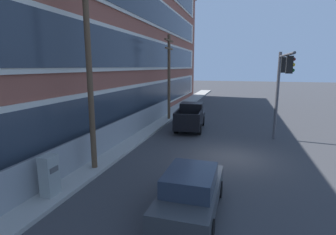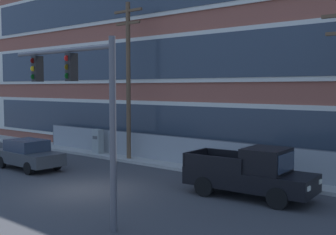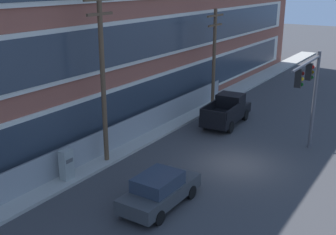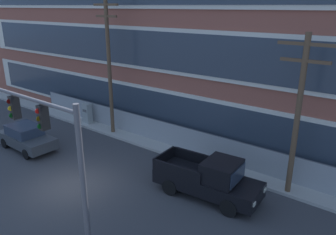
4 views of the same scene
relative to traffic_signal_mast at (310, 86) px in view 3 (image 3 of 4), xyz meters
name	(u,v)px [view 3 (image 3 of 4)]	position (x,y,z in m)	size (l,w,h in m)	color
ground_plane	(237,164)	(-3.25, 2.67, -4.14)	(160.00, 160.00, 0.00)	#38383A
sidewalk_building_side	(139,139)	(-3.25, 9.39, -4.06)	(80.00, 1.99, 0.16)	#9E9B93
brick_mill_building	(106,5)	(0.46, 14.77, 3.84)	(54.83, 9.36, 15.93)	brown
chain_link_fence	(134,128)	(-3.42, 9.60, -3.30)	(23.88, 0.06, 1.64)	gray
traffic_signal_mast	(310,86)	(0.00, 0.00, 0.00)	(5.14, 0.43, 5.85)	#4C4C51
pickup_truck_black	(227,111)	(2.79, 6.12, -3.19)	(5.24, 2.25, 2.03)	black
sedan_dark_grey	(160,190)	(-9.27, 3.78, -3.34)	(4.29, 1.90, 1.56)	#383A3D
utility_pole_near_corner	(103,73)	(-6.86, 8.92, 0.91)	(2.17, 0.26, 9.26)	brown
utility_pole_midblock	(214,54)	(5.68, 8.70, 0.15)	(2.49, 0.26, 7.68)	brown
electrical_cabinet	(67,166)	(-9.76, 9.03, -3.29)	(0.63, 0.47, 1.70)	#939993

